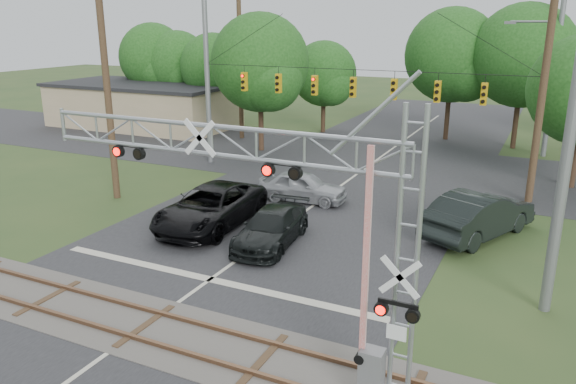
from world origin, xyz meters
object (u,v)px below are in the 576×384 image
at_px(traffic_signal_span, 369,81).
at_px(pickup_black, 211,207).
at_px(sedan_silver, 303,186).
at_px(streetlight, 537,92).
at_px(car_dark, 271,228).
at_px(crossing_gantry, 280,213).
at_px(commercial_building, 143,105).

bearing_deg(traffic_signal_span, pickup_black, -111.37).
relative_size(pickup_black, sedan_silver, 1.43).
xyz_separation_m(pickup_black, streetlight, (12.10, 14.33, 4.09)).
bearing_deg(car_dark, traffic_signal_span, 81.76).
bearing_deg(streetlight, pickup_black, -130.18).
xyz_separation_m(crossing_gantry, commercial_building, (-26.56, 26.88, -2.57)).
bearing_deg(crossing_gantry, commercial_building, 134.65).
xyz_separation_m(pickup_black, sedan_silver, (2.18, 5.06, -0.13)).
distance_m(crossing_gantry, sedan_silver, 15.07).
xyz_separation_m(pickup_black, car_dark, (3.39, -0.74, -0.17)).
relative_size(commercial_building, streetlight, 1.78).
bearing_deg(sedan_silver, pickup_black, 153.33).
bearing_deg(commercial_building, car_dark, -41.13).
height_order(sedan_silver, commercial_building, commercial_building).
bearing_deg(traffic_signal_span, car_dark, -92.53).
bearing_deg(traffic_signal_span, crossing_gantry, -78.26).
height_order(crossing_gantry, commercial_building, crossing_gantry).
distance_m(sedan_silver, commercial_building, 24.95).
bearing_deg(pickup_black, commercial_building, 133.11).
distance_m(crossing_gantry, streetlight, 23.25).
height_order(traffic_signal_span, pickup_black, traffic_signal_span).
bearing_deg(pickup_black, sedan_silver, 64.07).
bearing_deg(pickup_black, streetlight, 47.18).
distance_m(crossing_gantry, pickup_black, 11.98).
distance_m(sedan_silver, streetlight, 14.22).
bearing_deg(traffic_signal_span, streetlight, 28.43).
distance_m(pickup_black, sedan_silver, 5.51).
height_order(crossing_gantry, pickup_black, crossing_gantry).
relative_size(car_dark, commercial_building, 0.31).
bearing_deg(sedan_silver, streetlight, -50.33).
bearing_deg(sedan_silver, crossing_gantry, -161.28).
bearing_deg(crossing_gantry, sedan_silver, 112.10).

